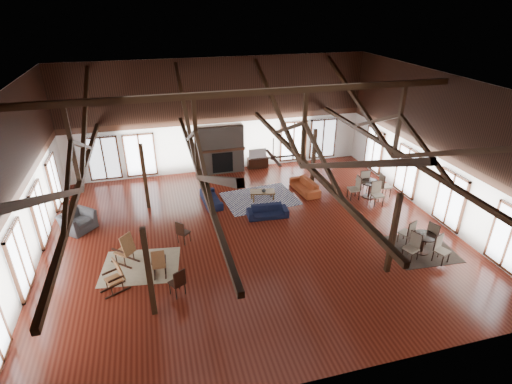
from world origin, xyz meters
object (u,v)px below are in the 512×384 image
object	(u,v)px
sofa_orange	(305,186)
cafe_table_near	(424,240)
coffee_table	(263,192)
armchair	(78,221)
cafe_table_far	(370,187)
sofa_navy_front	(268,212)
sofa_navy_left	(211,198)
tv_console	(258,163)

from	to	relation	value
sofa_orange	cafe_table_near	size ratio (longest dim) A/B	0.96
coffee_table	armchair	distance (m)	8.11
coffee_table	armchair	bearing A→B (deg)	-163.48
sofa_orange	cafe_table_far	bearing A→B (deg)	56.43
sofa_navy_front	coffee_table	size ratio (longest dim) A/B	1.42
coffee_table	cafe_table_far	distance (m)	5.12
sofa_navy_left	cafe_table_far	distance (m)	7.54
sofa_orange	coffee_table	xyz separation A→B (m)	(-2.25, -0.33, 0.10)
sofa_navy_left	coffee_table	bearing A→B (deg)	-101.14
sofa_navy_left	coffee_table	xyz separation A→B (m)	(2.41, -0.27, 0.12)
armchair	sofa_navy_front	bearing A→B (deg)	-54.85
sofa_navy_left	sofa_navy_front	bearing A→B (deg)	-135.74
armchair	cafe_table_far	size ratio (longest dim) A/B	0.56
cafe_table_far	tv_console	xyz separation A→B (m)	(-4.19, 4.93, -0.27)
armchair	tv_console	bearing A→B (deg)	-20.81
sofa_navy_front	sofa_orange	distance (m)	3.16
cafe_table_far	sofa_navy_left	bearing A→B (deg)	169.79
sofa_navy_front	sofa_navy_left	size ratio (longest dim) A/B	0.99
sofa_orange	cafe_table_near	world-z (taller)	cafe_table_near
sofa_orange	cafe_table_far	xyz separation A→B (m)	(2.75, -1.39, 0.27)
sofa_navy_front	cafe_table_far	world-z (taller)	cafe_table_far
sofa_orange	armchair	world-z (taller)	armchair
coffee_table	cafe_table_near	size ratio (longest dim) A/B	0.62
sofa_navy_left	tv_console	size ratio (longest dim) A/B	1.58
sofa_orange	sofa_navy_front	bearing A→B (deg)	-58.59
sofa_navy_front	cafe_table_near	bearing A→B (deg)	-36.57
sofa_orange	tv_console	world-z (taller)	tv_console
sofa_navy_left	cafe_table_near	size ratio (longest dim) A/B	0.89
sofa_navy_front	cafe_table_near	xyz separation A→B (m)	(4.87, -4.07, 0.26)
sofa_orange	tv_console	distance (m)	3.82
sofa_navy_front	cafe_table_far	size ratio (longest dim) A/B	0.83
sofa_navy_front	tv_console	distance (m)	5.59
sofa_orange	coffee_table	bearing A→B (deg)	-88.56
sofa_navy_front	coffee_table	xyz separation A→B (m)	(0.23, 1.63, 0.13)
sofa_navy_left	armchair	distance (m)	5.75
cafe_table_near	coffee_table	bearing A→B (deg)	129.16
sofa_navy_left	cafe_table_far	world-z (taller)	cafe_table_far
armchair	cafe_table_near	distance (m)	13.71
sofa_navy_left	sofa_orange	xyz separation A→B (m)	(4.67, 0.05, 0.02)
sofa_navy_front	sofa_navy_left	xyz separation A→B (m)	(-2.18, 1.90, 0.00)
sofa_navy_front	sofa_navy_left	bearing A→B (deg)	142.28
sofa_navy_front	armchair	size ratio (longest dim) A/B	1.48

